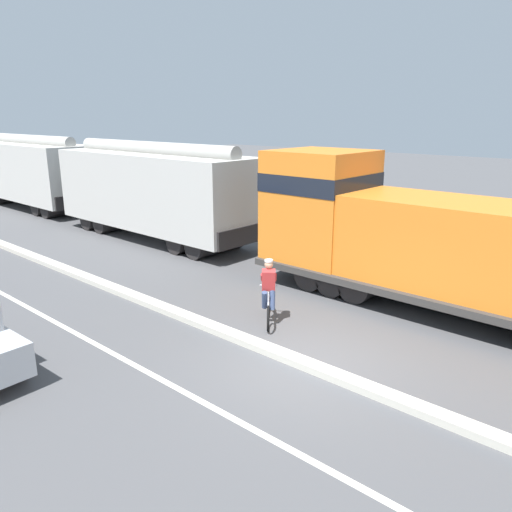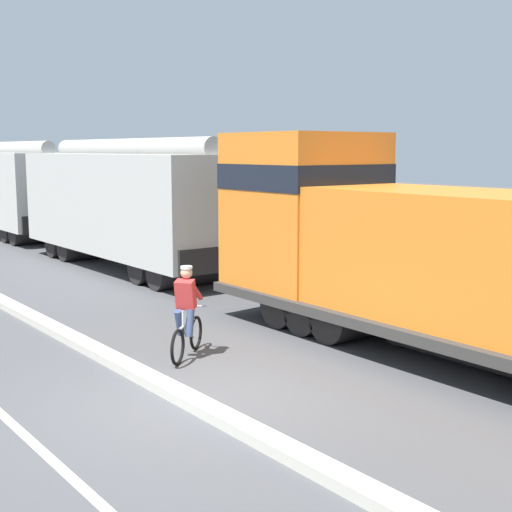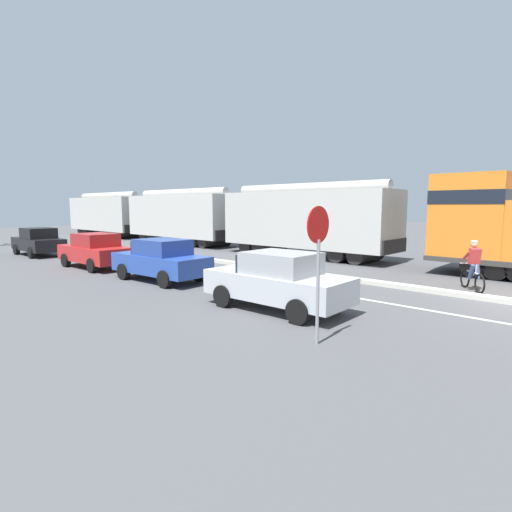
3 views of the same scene
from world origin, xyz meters
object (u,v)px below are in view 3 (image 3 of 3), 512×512
parked_car_silver (277,281)px  cyclist (473,267)px  hopper_car_lead (306,220)px  hopper_car_middle (182,217)px  parked_car_red (95,251)px  parked_car_black (38,242)px  stop_sign (318,248)px  hopper_car_trailing (108,215)px  parked_car_blue (161,260)px

parked_car_silver → cyclist: size_ratio=2.48×
hopper_car_lead → hopper_car_middle: 11.60m
parked_car_red → parked_car_black: 7.13m
hopper_car_lead → parked_car_black: hopper_car_lead is taller
parked_car_silver → cyclist: 7.25m
hopper_car_middle → cyclist: bearing=-100.2°
stop_sign → hopper_car_lead: bearing=36.5°
hopper_car_lead → hopper_car_trailing: 23.20m
hopper_car_trailing → parked_car_silver: size_ratio=2.49×
hopper_car_lead → cyclist: hopper_car_lead is taller
hopper_car_middle → cyclist: size_ratio=6.18×
hopper_car_lead → stop_sign: size_ratio=3.68×
stop_sign → hopper_car_trailing: bearing=69.6°
hopper_car_trailing → parked_car_silver: 31.33m
parked_car_blue → parked_car_black: same height
parked_car_silver → cyclist: bearing=-27.2°
hopper_car_middle → cyclist: hopper_car_middle is taller
hopper_car_middle → stop_sign: (-11.90, -20.39, -0.05)m
hopper_car_lead → parked_car_silver: hopper_car_lead is taller
hopper_car_trailing → parked_car_blue: size_ratio=2.48×
parked_car_silver → parked_car_red: same height
parked_car_black → hopper_car_middle: bearing=-1.8°
hopper_car_trailing → cyclist: size_ratio=6.18×
hopper_car_trailing → parked_car_red: bearing=-118.9°
hopper_car_middle → parked_car_blue: bearing=-130.0°
parked_car_blue → stop_sign: 8.80m
cyclist → parked_car_black: bearing=106.5°
parked_car_blue → stop_sign: (-1.93, -8.50, 1.21)m
parked_car_silver → parked_car_blue: (0.29, 6.09, 0.00)m
hopper_car_trailing → stop_sign: 34.13m
parked_car_silver → stop_sign: (-1.64, -2.42, 1.21)m
hopper_car_lead → parked_car_black: 15.74m
cyclist → hopper_car_lead: bearing=68.5°
stop_sign → parked_car_blue: bearing=77.2°
parked_car_red → stop_sign: stop_sign is taller
hopper_car_trailing → parked_car_silver: bearing=-109.1°
hopper_car_middle → parked_car_silver: bearing=-119.7°
parked_car_red → parked_car_black: (-0.03, 7.13, 0.00)m
hopper_car_trailing → parked_car_blue: 25.54m
parked_car_black → cyclist: bearing=-73.5°
parked_car_silver → parked_car_black: same height
stop_sign → parked_car_red: bearing=82.7°
parked_car_black → cyclist: size_ratio=2.46×
parked_car_silver → parked_car_black: 18.29m
parked_car_blue → parked_car_red: 5.07m
parked_car_silver → cyclist: cyclist is taller
hopper_car_trailing → parked_car_blue: (-9.97, -23.49, -1.26)m
hopper_car_middle → parked_car_red: (-10.17, -6.82, -1.26)m
hopper_car_lead → hopper_car_middle: size_ratio=1.00×
hopper_car_lead → cyclist: bearing=-111.5°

